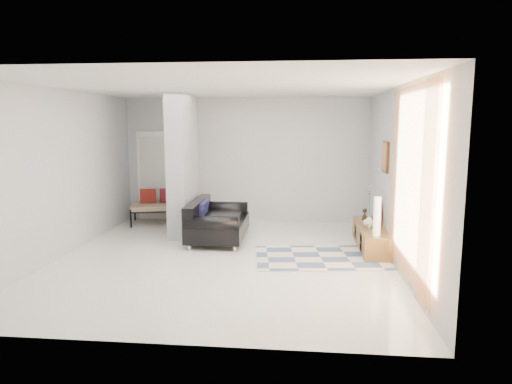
# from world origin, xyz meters

# --- Properties ---
(floor) EXTENTS (6.00, 6.00, 0.00)m
(floor) POSITION_xyz_m (0.00, 0.00, 0.00)
(floor) COLOR silver
(floor) RESTS_ON ground
(ceiling) EXTENTS (6.00, 6.00, 0.00)m
(ceiling) POSITION_xyz_m (0.00, 0.00, 2.80)
(ceiling) COLOR white
(ceiling) RESTS_ON wall_back
(wall_back) EXTENTS (6.00, 0.00, 6.00)m
(wall_back) POSITION_xyz_m (0.00, 3.00, 1.40)
(wall_back) COLOR silver
(wall_back) RESTS_ON ground
(wall_front) EXTENTS (6.00, 0.00, 6.00)m
(wall_front) POSITION_xyz_m (0.00, -3.00, 1.40)
(wall_front) COLOR silver
(wall_front) RESTS_ON ground
(wall_left) EXTENTS (0.00, 6.00, 6.00)m
(wall_left) POSITION_xyz_m (-2.75, 0.00, 1.40)
(wall_left) COLOR silver
(wall_left) RESTS_ON ground
(wall_right) EXTENTS (0.00, 6.00, 6.00)m
(wall_right) POSITION_xyz_m (2.75, 0.00, 1.40)
(wall_right) COLOR silver
(wall_right) RESTS_ON ground
(partition_column) EXTENTS (0.35, 1.20, 2.80)m
(partition_column) POSITION_xyz_m (-1.10, 1.60, 1.40)
(partition_column) COLOR #9DA0A3
(partition_column) RESTS_ON floor
(hallway_door) EXTENTS (0.85, 0.06, 2.04)m
(hallway_door) POSITION_xyz_m (-2.10, 2.96, 1.02)
(hallway_door) COLOR white
(hallway_door) RESTS_ON floor
(curtain) EXTENTS (0.00, 2.55, 2.55)m
(curtain) POSITION_xyz_m (2.67, -1.15, 1.45)
(curtain) COLOR #FF9743
(curtain) RESTS_ON wall_right
(wall_art) EXTENTS (0.04, 0.45, 0.55)m
(wall_art) POSITION_xyz_m (2.72, 0.90, 1.65)
(wall_art) COLOR #3D2310
(wall_art) RESTS_ON wall_right
(media_console) EXTENTS (0.45, 1.84, 0.80)m
(media_console) POSITION_xyz_m (2.52, 0.90, 0.20)
(media_console) COLOR brown
(media_console) RESTS_ON floor
(loveseat) EXTENTS (1.03, 1.74, 0.76)m
(loveseat) POSITION_xyz_m (-0.38, 1.20, 0.35)
(loveseat) COLOR silver
(loveseat) RESTS_ON floor
(daybed) EXTENTS (2.01, 1.23, 0.77)m
(daybed) POSITION_xyz_m (-1.60, 2.62, 0.41)
(daybed) COLOR black
(daybed) RESTS_ON floor
(area_rug) EXTENTS (2.30, 1.67, 0.01)m
(area_rug) POSITION_xyz_m (1.60, 0.20, 0.01)
(area_rug) COLOR beige
(area_rug) RESTS_ON floor
(cylinder_lamp) EXTENTS (0.12, 0.12, 0.65)m
(cylinder_lamp) POSITION_xyz_m (2.50, 0.18, 0.73)
(cylinder_lamp) COLOR silver
(cylinder_lamp) RESTS_ON media_console
(bronze_figurine) EXTENTS (0.12, 0.12, 0.22)m
(bronze_figurine) POSITION_xyz_m (2.47, 1.42, 0.51)
(bronze_figurine) COLOR #322316
(bronze_figurine) RESTS_ON media_console
(vase) EXTENTS (0.23, 0.23, 0.22)m
(vase) POSITION_xyz_m (2.47, 0.83, 0.51)
(vase) COLOR silver
(vase) RESTS_ON media_console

